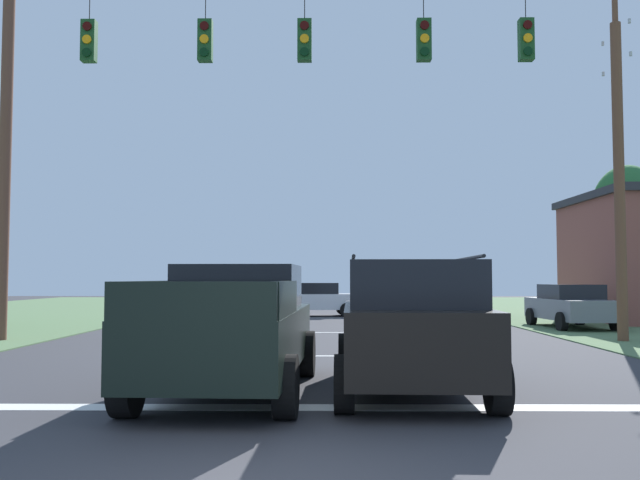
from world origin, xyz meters
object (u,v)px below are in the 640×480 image
(pickup_truck, at_px, (234,329))
(suv_black, at_px, (409,323))
(distant_car_crossing_white, at_px, (314,299))
(distant_car_oncoming, at_px, (571,305))
(overhead_signal_span, at_px, (312,140))
(utility_pole_near_left, at_px, (5,148))
(utility_pole_mid_right, at_px, (619,170))
(tree_roadside_far_right, at_px, (627,207))

(pickup_truck, distance_m, suv_black, 2.69)
(distant_car_crossing_white, xyz_separation_m, distant_car_oncoming, (9.05, -7.40, 0.00))
(overhead_signal_span, bearing_deg, distant_car_crossing_white, 90.88)
(overhead_signal_span, bearing_deg, pickup_truck, -103.72)
(suv_black, bearing_deg, distant_car_oncoming, 61.37)
(distant_car_crossing_white, relative_size, utility_pole_near_left, 0.40)
(utility_pole_mid_right, bearing_deg, tree_roadside_far_right, 64.78)
(distant_car_oncoming, relative_size, utility_pole_near_left, 0.39)
(suv_black, bearing_deg, pickup_truck, 178.65)
(distant_car_crossing_white, bearing_deg, tree_roadside_far_right, -15.10)
(overhead_signal_span, height_order, suv_black, overhead_signal_span)
(distant_car_oncoming, height_order, utility_pole_mid_right, utility_pole_mid_right)
(utility_pole_near_left, bearing_deg, overhead_signal_span, -23.33)
(pickup_truck, distance_m, distant_car_oncoming, 16.51)
(pickup_truck, relative_size, suv_black, 1.13)
(utility_pole_mid_right, relative_size, tree_roadside_far_right, 1.50)
(overhead_signal_span, xyz_separation_m, tree_roadside_far_right, (12.61, 12.55, -0.21))
(distant_car_oncoming, bearing_deg, tree_roadside_far_right, 45.95)
(pickup_truck, xyz_separation_m, distant_car_crossing_white, (0.87, 20.60, -0.18))
(utility_pole_mid_right, bearing_deg, suv_black, -129.60)
(utility_pole_mid_right, distance_m, tree_roadside_far_right, 9.86)
(overhead_signal_span, height_order, tree_roadside_far_right, overhead_signal_span)
(overhead_signal_span, bearing_deg, tree_roadside_far_right, 44.87)
(distant_car_crossing_white, relative_size, utility_pole_mid_right, 0.46)
(suv_black, distance_m, utility_pole_near_left, 13.96)
(overhead_signal_span, xyz_separation_m, utility_pole_mid_right, (8.41, 3.64, -0.10))
(utility_pole_near_left, bearing_deg, distant_car_oncoming, 15.50)
(suv_black, height_order, utility_pole_mid_right, utility_pole_mid_right)
(overhead_signal_span, height_order, distant_car_oncoming, overhead_signal_span)
(utility_pole_mid_right, relative_size, utility_pole_near_left, 0.86)
(tree_roadside_far_right, bearing_deg, suv_black, -122.72)
(distant_car_oncoming, distance_m, utility_pole_mid_right, 6.37)
(overhead_signal_span, relative_size, pickup_truck, 3.01)
(distant_car_crossing_white, xyz_separation_m, tree_roadside_far_right, (12.86, -3.47, 3.84))
(distant_car_crossing_white, bearing_deg, overhead_signal_span, -89.12)
(suv_black, relative_size, tree_roadside_far_right, 0.77)
(distant_car_crossing_white, xyz_separation_m, utility_pole_near_left, (-8.47, -12.26, 4.59))
(distant_car_oncoming, bearing_deg, utility_pole_mid_right, -94.51)
(suv_black, xyz_separation_m, utility_pole_near_left, (-10.29, 8.40, 4.32))
(suv_black, height_order, distant_car_oncoming, suv_black)
(distant_car_crossing_white, height_order, utility_pole_mid_right, utility_pole_mid_right)
(pickup_truck, height_order, utility_pole_mid_right, utility_pole_mid_right)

